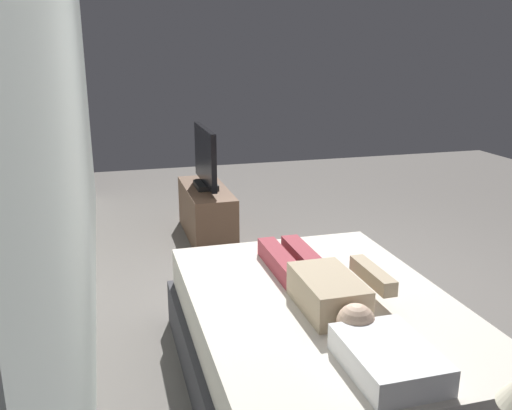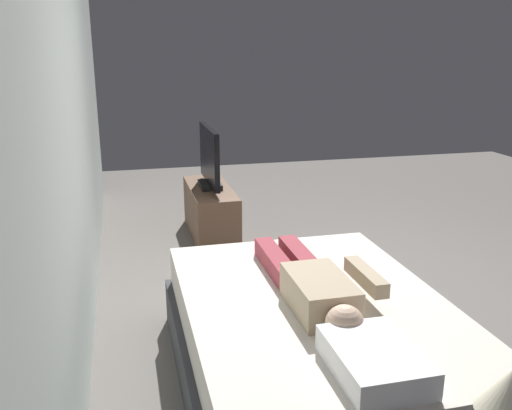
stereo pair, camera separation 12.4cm
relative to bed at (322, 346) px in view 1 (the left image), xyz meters
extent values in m
plane|color=slate|center=(0.96, -0.51, -0.26)|extent=(10.00, 10.00, 0.00)
cube|color=silver|center=(1.36, 1.26, 1.14)|extent=(6.40, 0.10, 2.80)
cube|color=#333338|center=(0.00, 0.00, -0.11)|extent=(2.03, 1.44, 0.30)
cube|color=silver|center=(0.00, 0.00, 0.16)|extent=(1.95, 1.36, 0.24)
cube|color=white|center=(-0.69, 0.00, 0.34)|extent=(0.48, 0.34, 0.12)
cube|color=tan|center=(-0.10, 0.02, 0.37)|extent=(0.48, 0.28, 0.18)
sphere|color=beige|center=(-0.43, 0.02, 0.37)|extent=(0.18, 0.18, 0.18)
cube|color=#993842|center=(0.44, -0.06, 0.33)|extent=(0.60, 0.11, 0.11)
cube|color=#993842|center=(0.44, 0.10, 0.33)|extent=(0.60, 0.11, 0.11)
cube|color=tan|center=(-0.04, -0.26, 0.41)|extent=(0.40, 0.08, 0.08)
cube|color=black|center=(0.18, -0.40, 0.29)|extent=(0.15, 0.04, 0.02)
cube|color=brown|center=(2.68, 0.13, -0.01)|extent=(1.10, 0.40, 0.50)
cube|color=black|center=(2.68, 0.13, 0.26)|extent=(0.32, 0.20, 0.05)
cube|color=black|center=(2.68, 0.13, 0.56)|extent=(0.88, 0.05, 0.54)
camera|label=1|loc=(-2.48, 1.07, 1.59)|focal=38.75mm
camera|label=2|loc=(-2.52, 0.95, 1.59)|focal=38.75mm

